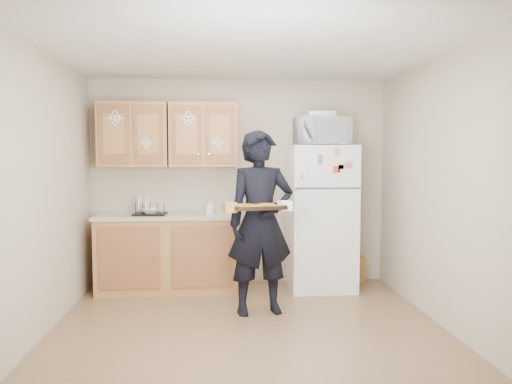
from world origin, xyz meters
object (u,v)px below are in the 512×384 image
(microwave, at_px, (322,131))
(dish_rack, at_px, (150,209))
(person, at_px, (261,223))
(baking_tray, at_px, (258,207))
(refrigerator, at_px, (321,217))

(microwave, relative_size, dish_rack, 1.61)
(microwave, bearing_deg, person, -145.14)
(baking_tray, height_order, dish_rack, baking_tray)
(person, xyz_separation_m, microwave, (0.79, 0.83, 0.95))
(microwave, bearing_deg, baking_tray, -138.37)
(refrigerator, xyz_separation_m, microwave, (-0.01, -0.05, 1.01))
(baking_tray, height_order, microwave, microwave)
(baking_tray, bearing_deg, person, 69.71)
(refrigerator, distance_m, microwave, 1.01)
(refrigerator, xyz_separation_m, baking_tray, (-0.85, -1.17, 0.25))
(refrigerator, relative_size, person, 0.93)
(person, bearing_deg, dish_rack, 134.23)
(refrigerator, height_order, microwave, microwave)
(refrigerator, distance_m, dish_rack, 2.00)
(microwave, xyz_separation_m, dish_rack, (-1.99, 0.03, -0.89))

